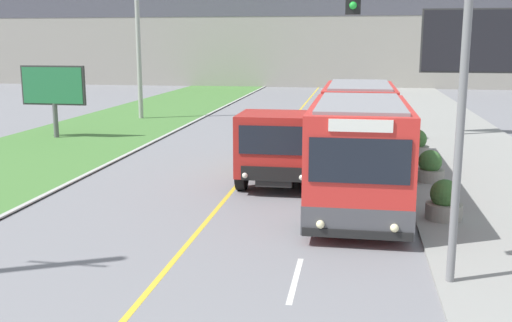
# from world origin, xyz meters

# --- Properties ---
(city_bus) EXTENTS (2.73, 12.62, 3.16)m
(city_bus) POSITION_xyz_m (3.96, 16.04, 1.60)
(city_bus) COLOR red
(city_bus) RESTS_ON ground_plane
(dump_truck) EXTENTS (2.60, 6.32, 2.48)m
(dump_truck) POSITION_xyz_m (1.43, 16.01, 1.25)
(dump_truck) COLOR black
(dump_truck) RESTS_ON ground_plane
(utility_pole_far) EXTENTS (1.80, 0.28, 11.43)m
(utility_pole_far) POSITION_xyz_m (-9.26, 31.57, 5.77)
(utility_pole_far) COLOR #9E9E99
(utility_pole_far) RESTS_ON ground_plane
(traffic_light_mast) EXTENTS (2.28, 0.32, 6.42)m
(traffic_light_mast) POSITION_xyz_m (5.18, 8.05, 4.06)
(traffic_light_mast) COLOR slate
(traffic_light_mast) RESTS_ON ground_plane
(billboard_large) EXTENTS (4.52, 0.24, 6.29)m
(billboard_large) POSITION_xyz_m (9.19, 27.83, 4.55)
(billboard_large) COLOR #59595B
(billboard_large) RESTS_ON ground_plane
(billboard_small) EXTENTS (3.25, 0.24, 3.55)m
(billboard_small) POSITION_xyz_m (-10.79, 23.75, 2.48)
(billboard_small) COLOR #59595B
(billboard_small) RESTS_ON ground_plane
(planter_round_near) EXTENTS (0.96, 0.96, 1.07)m
(planter_round_near) POSITION_xyz_m (6.24, 12.40, 0.55)
(planter_round_near) COLOR gray
(planter_round_near) RESTS_ON sidewalk_right
(planter_round_second) EXTENTS (0.98, 0.98, 1.06)m
(planter_round_second) POSITION_xyz_m (6.37, 16.90, 0.54)
(planter_round_second) COLOR gray
(planter_round_second) RESTS_ON sidewalk_right
(planter_round_third) EXTENTS (1.03, 1.03, 1.11)m
(planter_round_third) POSITION_xyz_m (6.34, 21.39, 0.56)
(planter_round_third) COLOR gray
(planter_round_third) RESTS_ON sidewalk_right
(planter_round_far) EXTENTS (0.98, 0.98, 1.08)m
(planter_round_far) POSITION_xyz_m (6.43, 25.89, 0.55)
(planter_round_far) COLOR gray
(planter_round_far) RESTS_ON sidewalk_right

